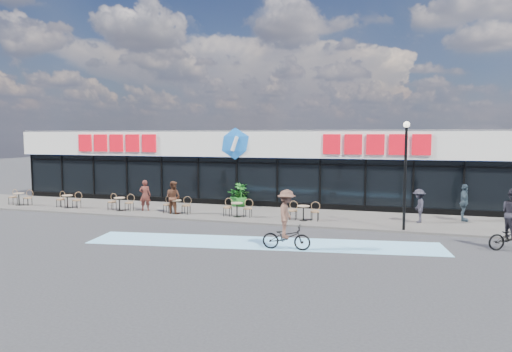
{
  "coord_description": "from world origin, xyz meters",
  "views": [
    {
      "loc": [
        8.84,
        -18.7,
        4.29
      ],
      "look_at": [
        2.23,
        3.5,
        2.22
      ],
      "focal_mm": 32.0,
      "sensor_mm": 36.0,
      "label": 1
    }
  ],
  "objects_px": {
    "potted_plant_mid": "(240,195)",
    "pedestrian_a": "(419,206)",
    "patron_right": "(173,197)",
    "cyclist_b": "(512,225)",
    "lamp_post": "(405,165)",
    "potted_plant_right": "(236,195)",
    "patron_left": "(145,195)",
    "potted_plant_left": "(240,197)",
    "cyclist_a": "(286,224)",
    "pedestrian_b": "(464,203)",
    "bistro_set_0": "(20,197)"
  },
  "relations": [
    {
      "from": "patron_left",
      "to": "potted_plant_right",
      "type": "bearing_deg",
      "value": -163.45
    },
    {
      "from": "potted_plant_right",
      "to": "pedestrian_a",
      "type": "bearing_deg",
      "value": -13.47
    },
    {
      "from": "lamp_post",
      "to": "cyclist_b",
      "type": "height_order",
      "value": "lamp_post"
    },
    {
      "from": "potted_plant_mid",
      "to": "patron_left",
      "type": "height_order",
      "value": "patron_left"
    },
    {
      "from": "potted_plant_mid",
      "to": "pedestrian_a",
      "type": "relative_size",
      "value": 0.85
    },
    {
      "from": "patron_right",
      "to": "cyclist_b",
      "type": "xyz_separation_m",
      "value": [
        15.56,
        -3.13,
        -0.03
      ]
    },
    {
      "from": "lamp_post",
      "to": "cyclist_a",
      "type": "bearing_deg",
      "value": -133.51
    },
    {
      "from": "potted_plant_left",
      "to": "pedestrian_a",
      "type": "distance_m",
      "value": 10.13
    },
    {
      "from": "patron_left",
      "to": "cyclist_a",
      "type": "relative_size",
      "value": 0.75
    },
    {
      "from": "pedestrian_b",
      "to": "cyclist_b",
      "type": "relative_size",
      "value": 0.78
    },
    {
      "from": "potted_plant_left",
      "to": "cyclist_b",
      "type": "relative_size",
      "value": 0.49
    },
    {
      "from": "cyclist_b",
      "to": "potted_plant_left",
      "type": "bearing_deg",
      "value": 153.09
    },
    {
      "from": "bistro_set_0",
      "to": "cyclist_b",
      "type": "xyz_separation_m",
      "value": [
        25.79,
        -3.22,
        0.39
      ]
    },
    {
      "from": "potted_plant_mid",
      "to": "potted_plant_right",
      "type": "height_order",
      "value": "potted_plant_mid"
    },
    {
      "from": "bistro_set_0",
      "to": "cyclist_a",
      "type": "xyz_separation_m",
      "value": [
        17.68,
        -5.56,
        0.42
      ]
    },
    {
      "from": "cyclist_a",
      "to": "cyclist_b",
      "type": "xyz_separation_m",
      "value": [
        8.11,
        2.34,
        -0.03
      ]
    },
    {
      "from": "lamp_post",
      "to": "patron_left",
      "type": "height_order",
      "value": "lamp_post"
    },
    {
      "from": "patron_left",
      "to": "pedestrian_a",
      "type": "height_order",
      "value": "patron_left"
    },
    {
      "from": "potted_plant_right",
      "to": "cyclist_b",
      "type": "xyz_separation_m",
      "value": [
        13.17,
        -6.6,
        0.2
      ]
    },
    {
      "from": "potted_plant_right",
      "to": "patron_left",
      "type": "height_order",
      "value": "patron_left"
    },
    {
      "from": "potted_plant_left",
      "to": "patron_left",
      "type": "bearing_deg",
      "value": -146.88
    },
    {
      "from": "cyclist_b",
      "to": "potted_plant_mid",
      "type": "bearing_deg",
      "value": 153.23
    },
    {
      "from": "potted_plant_left",
      "to": "potted_plant_mid",
      "type": "distance_m",
      "value": 0.13
    },
    {
      "from": "lamp_post",
      "to": "pedestrian_b",
      "type": "distance_m",
      "value": 4.63
    },
    {
      "from": "patron_left",
      "to": "pedestrian_a",
      "type": "xyz_separation_m",
      "value": [
        14.43,
        0.62,
        -0.04
      ]
    },
    {
      "from": "potted_plant_mid",
      "to": "patron_right",
      "type": "height_order",
      "value": "patron_right"
    },
    {
      "from": "potted_plant_left",
      "to": "patron_left",
      "type": "height_order",
      "value": "patron_left"
    },
    {
      "from": "potted_plant_left",
      "to": "patron_right",
      "type": "bearing_deg",
      "value": -127.67
    },
    {
      "from": "lamp_post",
      "to": "bistro_set_0",
      "type": "bearing_deg",
      "value": 177.33
    },
    {
      "from": "pedestrian_b",
      "to": "cyclist_b",
      "type": "height_order",
      "value": "cyclist_b"
    },
    {
      "from": "lamp_post",
      "to": "potted_plant_mid",
      "type": "height_order",
      "value": "lamp_post"
    },
    {
      "from": "bistro_set_0",
      "to": "pedestrian_b",
      "type": "height_order",
      "value": "pedestrian_b"
    },
    {
      "from": "potted_plant_left",
      "to": "cyclist_a",
      "type": "relative_size",
      "value": 0.5
    },
    {
      "from": "patron_left",
      "to": "pedestrian_b",
      "type": "bearing_deg",
      "value": 167.42
    },
    {
      "from": "patron_right",
      "to": "pedestrian_b",
      "type": "xyz_separation_m",
      "value": [
        14.63,
        2.12,
        0.03
      ]
    },
    {
      "from": "potted_plant_left",
      "to": "cyclist_a",
      "type": "xyz_separation_m",
      "value": [
        4.81,
        -8.9,
        0.31
      ]
    },
    {
      "from": "patron_right",
      "to": "cyclist_b",
      "type": "distance_m",
      "value": 15.87
    },
    {
      "from": "patron_left",
      "to": "pedestrian_a",
      "type": "bearing_deg",
      "value": 164.04
    },
    {
      "from": "potted_plant_mid",
      "to": "pedestrian_a",
      "type": "bearing_deg",
      "value": -13.35
    },
    {
      "from": "potted_plant_right",
      "to": "patron_right",
      "type": "height_order",
      "value": "patron_right"
    },
    {
      "from": "pedestrian_b",
      "to": "lamp_post",
      "type": "bearing_deg",
      "value": 146.93
    },
    {
      "from": "pedestrian_a",
      "to": "cyclist_b",
      "type": "relative_size",
      "value": 0.7
    },
    {
      "from": "potted_plant_mid",
      "to": "potted_plant_right",
      "type": "xyz_separation_m",
      "value": [
        -0.26,
        0.09,
        -0.04
      ]
    },
    {
      "from": "patron_right",
      "to": "pedestrian_b",
      "type": "bearing_deg",
      "value": -159.39
    },
    {
      "from": "lamp_post",
      "to": "potted_plant_right",
      "type": "xyz_separation_m",
      "value": [
        -9.37,
        4.4,
        -2.23
      ]
    },
    {
      "from": "potted_plant_mid",
      "to": "cyclist_b",
      "type": "xyz_separation_m",
      "value": [
        12.91,
        -6.51,
        0.16
      ]
    },
    {
      "from": "potted_plant_left",
      "to": "potted_plant_right",
      "type": "distance_m",
      "value": 0.27
    },
    {
      "from": "lamp_post",
      "to": "potted_plant_left",
      "type": "height_order",
      "value": "lamp_post"
    },
    {
      "from": "patron_right",
      "to": "cyclist_a",
      "type": "distance_m",
      "value": 9.25
    },
    {
      "from": "potted_plant_right",
      "to": "pedestrian_b",
      "type": "height_order",
      "value": "pedestrian_b"
    }
  ]
}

